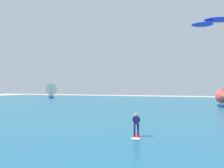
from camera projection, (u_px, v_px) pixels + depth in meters
name	position (u px, v px, depth m)	size (l,w,h in m)	color
ocean	(169.00, 104.00, 51.72)	(160.00, 90.00, 0.10)	#1E607F
kitesurfer	(136.00, 128.00, 17.29)	(1.06, 2.03, 1.67)	red
kite	(219.00, 23.00, 22.26)	(5.16, 3.42, 0.75)	#1E33B2
sailboat_heeled_over	(51.00, 91.00, 83.37)	(4.96, 4.72, 5.53)	navy
sailboat_leading	(224.00, 98.00, 43.99)	(3.07, 3.37, 3.74)	navy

